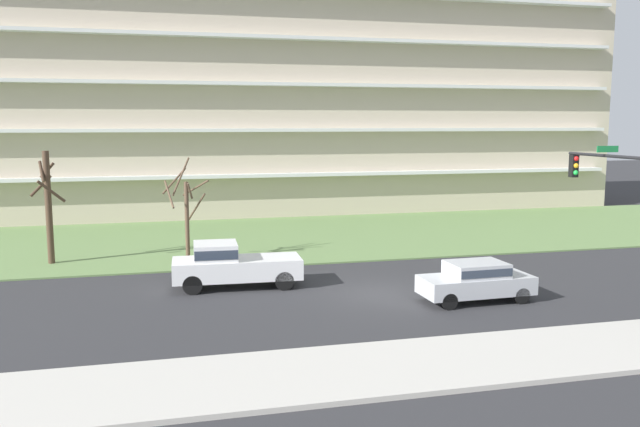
{
  "coord_description": "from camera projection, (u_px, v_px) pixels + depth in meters",
  "views": [
    {
      "loc": [
        -8.72,
        -24.8,
        6.97
      ],
      "look_at": [
        -1.06,
        6.0,
        2.55
      ],
      "focal_mm": 36.77,
      "sensor_mm": 36.0,
      "label": 1
    }
  ],
  "objects": [
    {
      "name": "grass_lawn_strip",
      "position": [
        305.0,
        236.0,
        40.34
      ],
      "size": [
        80.0,
        16.0,
        0.08
      ],
      "primitive_type": "cube",
      "color": "#66844C",
      "rests_on": "ground"
    },
    {
      "name": "tree_left",
      "position": [
        186.0,
        212.0,
        32.29
      ],
      "size": [
        2.31,
        2.2,
        5.26
      ],
      "color": "brown",
      "rests_on": "ground"
    },
    {
      "name": "sedan_silver_center_left",
      "position": [
        476.0,
        280.0,
        25.62
      ],
      "size": [
        4.45,
        1.93,
        1.57
      ],
      "rotation": [
        0.0,
        0.0,
        0.03
      ],
      "color": "#B7BABF",
      "rests_on": "ground"
    },
    {
      "name": "sidewalk_curb_near",
      "position": [
        470.0,
        360.0,
        19.19
      ],
      "size": [
        80.0,
        4.0,
        0.15
      ],
      "primitive_type": "cube",
      "color": "#BCB7AD",
      "rests_on": "ground"
    },
    {
      "name": "apartment_building",
      "position": [
        269.0,
        88.0,
        51.52
      ],
      "size": [
        54.67,
        10.99,
        19.32
      ],
      "color": "beige",
      "rests_on": "ground"
    },
    {
      "name": "ground",
      "position": [
        380.0,
        294.0,
        26.89
      ],
      "size": [
        160.0,
        160.0,
        0.0
      ],
      "primitive_type": "plane",
      "color": "#2D2D30"
    },
    {
      "name": "traffic_signal_mast",
      "position": [
        624.0,
        200.0,
        23.42
      ],
      "size": [
        0.9,
        5.14,
        6.15
      ],
      "color": "black",
      "rests_on": "ground"
    },
    {
      "name": "pickup_white_near_left",
      "position": [
        231.0,
        264.0,
        27.77
      ],
      "size": [
        5.49,
        2.26,
        1.95
      ],
      "rotation": [
        0.0,
        0.0,
        3.09
      ],
      "color": "white",
      "rests_on": "ground"
    },
    {
      "name": "tree_far_left",
      "position": [
        48.0,
        204.0,
        31.95
      ],
      "size": [
        1.74,
        1.75,
        5.62
      ],
      "color": "#4C3828",
      "rests_on": "ground"
    }
  ]
}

